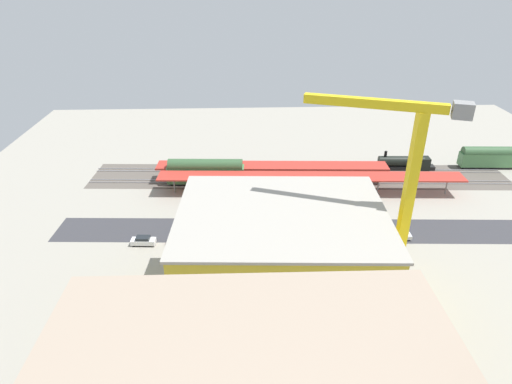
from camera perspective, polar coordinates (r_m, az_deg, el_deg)
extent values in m
plane|color=#9E998C|center=(91.16, 7.39, -3.76)|extent=(164.70, 164.70, 0.00)
cube|color=#5B544C|center=(110.07, 5.63, 2.03)|extent=(103.54, 19.80, 0.01)
cube|color=#38383D|center=(88.08, 7.76, -4.99)|extent=(103.26, 14.17, 0.01)
cube|color=#9E9EA8|center=(113.63, 5.38, 2.98)|extent=(102.81, 5.30, 0.12)
cube|color=#9E9EA8|center=(112.33, 5.47, 2.68)|extent=(102.81, 5.30, 0.12)
cube|color=#9E9EA8|center=(107.67, 5.82, 1.53)|extent=(102.81, 5.30, 0.12)
cube|color=#9E9EA8|center=(106.38, 5.92, 1.20)|extent=(102.81, 5.30, 0.12)
cube|color=#B73328|center=(100.31, 7.10, 2.02)|extent=(69.53, 8.67, 0.33)
cylinder|color=slate|center=(109.32, 23.51, 0.76)|extent=(0.30, 0.30, 4.07)
cylinder|color=slate|center=(104.21, 15.59, 0.84)|extent=(0.30, 0.30, 4.07)
cylinder|color=slate|center=(101.26, 7.03, 0.90)|extent=(0.30, 0.30, 4.07)
cylinder|color=slate|center=(100.67, -1.83, 0.94)|extent=(0.30, 0.30, 4.07)
cylinder|color=slate|center=(102.48, -10.58, 0.95)|extent=(0.30, 0.30, 4.07)
cube|color=#B73328|center=(105.65, 2.10, 3.43)|extent=(55.54, 7.77, 0.48)
cylinder|color=slate|center=(110.08, 15.16, 2.25)|extent=(0.30, 0.30, 3.77)
cylinder|color=slate|center=(107.08, 6.53, 2.35)|extent=(0.30, 0.30, 3.77)
cylinder|color=slate|center=(106.61, -2.39, 2.40)|extent=(0.30, 0.30, 3.77)
cylinder|color=slate|center=(108.71, -11.18, 2.39)|extent=(0.30, 0.30, 3.77)
cube|color=black|center=(119.83, 18.88, 3.06)|extent=(14.49, 2.99, 1.00)
cylinder|color=black|center=(118.71, 18.32, 3.85)|extent=(11.55, 3.10, 2.52)
cube|color=black|center=(120.82, 20.87, 3.50)|extent=(3.09, 2.87, 3.23)
cylinder|color=black|center=(116.76, 16.49, 4.78)|extent=(0.70, 0.70, 1.40)
cube|color=black|center=(129.66, 28.17, 2.94)|extent=(15.17, 3.10, 0.60)
cube|color=#4C7F4C|center=(128.95, 28.37, 3.76)|extent=(16.88, 3.77, 3.46)
cylinder|color=#355935|center=(128.28, 28.56, 4.56)|extent=(16.21, 3.73, 2.93)
cube|color=black|center=(106.23, -6.47, 1.20)|extent=(16.50, 3.38, 0.60)
cube|color=#4C7F4C|center=(105.26, -6.53, 2.31)|extent=(18.35, 4.11, 3.96)
cylinder|color=#355935|center=(104.35, -6.60, 3.42)|extent=(17.63, 4.07, 3.19)
cube|color=black|center=(89.04, 18.13, -5.73)|extent=(3.63, 1.81, 0.30)
cube|color=silver|center=(88.77, 18.18, -5.45)|extent=(4.31, 1.91, 0.76)
cube|color=#1E2328|center=(88.41, 18.24, -5.07)|extent=(2.44, 1.62, 0.63)
cube|color=black|center=(87.03, 14.30, -5.98)|extent=(3.60, 1.86, 0.30)
cube|color=#474C51|center=(86.72, 14.35, -5.66)|extent=(4.29, 1.95, 0.85)
cube|color=#1E2328|center=(86.36, 14.40, -5.27)|extent=(2.41, 1.70, 0.53)
cube|color=black|center=(85.14, 9.17, -6.22)|extent=(3.72, 1.97, 0.30)
cube|color=silver|center=(84.87, 9.20, -5.94)|extent=(4.42, 2.08, 0.70)
cube|color=#1E2328|center=(84.54, 9.23, -5.59)|extent=(2.51, 1.74, 0.52)
cube|color=black|center=(84.56, 4.44, -6.17)|extent=(3.51, 1.79, 0.30)
cube|color=maroon|center=(84.26, 4.45, -5.85)|extent=(4.17, 1.87, 0.82)
cube|color=#1E2328|center=(83.85, 4.47, -5.42)|extent=(2.34, 1.64, 0.69)
cube|color=black|center=(83.84, -0.28, -6.40)|extent=(3.91, 1.83, 0.30)
cube|color=silver|center=(83.52, -0.28, -6.07)|extent=(4.64, 1.94, 0.87)
cube|color=#1E2328|center=(83.14, -0.28, -5.66)|extent=(2.63, 1.63, 0.55)
cube|color=black|center=(84.43, -4.60, -6.24)|extent=(3.97, 1.96, 0.30)
cube|color=black|center=(84.12, -4.61, -5.91)|extent=(4.70, 2.09, 0.85)
cube|color=#1E2328|center=(83.72, -4.63, -5.49)|extent=(2.68, 1.72, 0.60)
cube|color=black|center=(84.69, -9.97, -6.49)|extent=(3.52, 1.95, 0.30)
cube|color=maroon|center=(84.38, -10.00, -6.18)|extent=(4.17, 2.07, 0.81)
cube|color=#1E2328|center=(83.98, -10.04, -5.76)|extent=(2.37, 1.73, 0.67)
cube|color=black|center=(85.71, -14.37, -6.55)|extent=(3.89, 1.96, 0.30)
cube|color=silver|center=(85.39, -14.42, -6.22)|extent=(4.62, 2.07, 0.88)
cube|color=#1E2328|center=(85.01, -14.47, -5.82)|extent=(2.62, 1.74, 0.54)
cube|color=yellow|center=(64.98, 3.20, -9.13)|extent=(29.49, 24.00, 16.18)
cube|color=#ADA89E|center=(60.45, 3.40, -2.78)|extent=(30.12, 24.63, 0.40)
cube|color=gray|center=(74.13, 17.11, -12.55)|extent=(3.60, 3.60, 1.20)
cube|color=yellow|center=(66.15, 18.80, -2.80)|extent=(1.40, 1.40, 30.14)
cube|color=yellow|center=(60.17, 15.08, 11.06)|extent=(17.75, 7.31, 1.20)
cube|color=gray|center=(60.78, 25.27, 9.56)|extent=(2.93, 2.69, 2.00)
cube|color=black|center=(83.83, 7.46, -6.59)|extent=(9.01, 2.68, 0.50)
cube|color=white|center=(83.09, 8.30, -5.65)|extent=(6.78, 2.81, 2.73)
cube|color=maroon|center=(82.70, 5.22, -5.78)|extent=(2.37, 2.59, 2.38)
cylinder|color=brown|center=(90.14, 3.60, -2.62)|extent=(0.59, 0.59, 3.61)
sphere|color=#28662D|center=(88.33, 3.67, -0.50)|extent=(5.62, 5.62, 5.62)
cylinder|color=brown|center=(90.90, -2.35, -2.53)|extent=(0.54, 0.54, 3.02)
sphere|color=#28662D|center=(89.15, -2.40, -0.49)|extent=(6.12, 6.12, 6.12)
cylinder|color=brown|center=(91.69, 8.56, -2.58)|extent=(0.58, 0.58, 2.98)
sphere|color=#28662D|center=(90.26, 8.69, -0.93)|extent=(4.25, 4.25, 4.25)
cylinder|color=#333333|center=(81.78, 2.39, -4.95)|extent=(0.16, 0.16, 6.12)
cube|color=black|center=(79.97, 2.44, -2.82)|extent=(0.36, 0.36, 0.90)
sphere|color=yellow|center=(79.95, 2.28, -2.83)|extent=(0.20, 0.20, 0.20)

